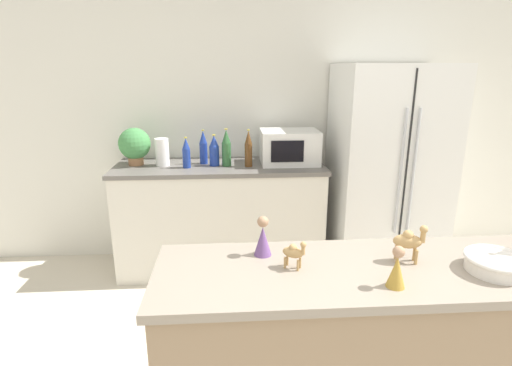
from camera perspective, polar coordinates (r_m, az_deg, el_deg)
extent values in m
cube|color=silver|center=(3.65, 2.03, 9.10)|extent=(8.00, 0.06, 2.55)
cube|color=silver|center=(3.52, -5.01, -5.11)|extent=(1.72, 0.60, 0.90)
cube|color=#66605B|center=(3.37, -5.20, 2.34)|extent=(1.75, 0.63, 0.03)
cube|color=white|center=(3.56, 18.14, 1.60)|extent=(0.88, 0.73, 1.76)
cube|color=black|center=(3.23, 20.49, -0.05)|extent=(0.01, 0.01, 1.69)
cylinder|color=#B2B5BA|center=(3.18, 19.94, 1.37)|extent=(0.02, 0.02, 0.97)
cylinder|color=#B2B5BA|center=(3.22, 21.57, 1.38)|extent=(0.02, 0.02, 0.97)
cube|color=gray|center=(1.65, 15.58, -12.08)|extent=(1.66, 0.52, 0.03)
cylinder|color=#9E6B47|center=(3.49, -16.78, 3.17)|extent=(0.12, 0.12, 0.08)
sphere|color=#478E4C|center=(3.47, -16.96, 5.40)|extent=(0.26, 0.26, 0.26)
cylinder|color=white|center=(3.39, -13.26, 4.31)|extent=(0.11, 0.11, 0.23)
cube|color=white|center=(3.40, 4.79, 5.16)|extent=(0.48, 0.36, 0.28)
cube|color=black|center=(3.21, 4.51, 4.52)|extent=(0.26, 0.01, 0.17)
cylinder|color=navy|center=(3.41, -7.50, 4.25)|extent=(0.07, 0.07, 0.18)
cone|color=navy|center=(3.38, -7.58, 6.57)|extent=(0.06, 0.06, 0.10)
cylinder|color=gold|center=(3.37, -7.62, 7.48)|extent=(0.02, 0.02, 0.01)
cylinder|color=#2D6033|center=(3.31, -4.23, 4.11)|extent=(0.08, 0.08, 0.19)
cone|color=#2D6033|center=(3.28, -4.29, 6.69)|extent=(0.07, 0.07, 0.11)
cylinder|color=gold|center=(3.27, -4.31, 7.70)|extent=(0.03, 0.03, 0.01)
cylinder|color=navy|center=(3.29, -9.90, 3.50)|extent=(0.06, 0.06, 0.16)
cone|color=navy|center=(3.26, -10.00, 5.59)|extent=(0.06, 0.06, 0.09)
cylinder|color=gold|center=(3.25, -10.04, 6.42)|extent=(0.02, 0.02, 0.01)
cylinder|color=navy|center=(3.33, -5.97, 3.86)|extent=(0.08, 0.08, 0.16)
cone|color=navy|center=(3.30, -6.03, 6.00)|extent=(0.08, 0.08, 0.09)
cylinder|color=gold|center=(3.30, -6.06, 6.85)|extent=(0.03, 0.03, 0.01)
cylinder|color=brown|center=(3.28, -1.08, 4.02)|extent=(0.06, 0.06, 0.19)
cone|color=brown|center=(3.25, -1.09, 6.58)|extent=(0.06, 0.06, 0.11)
cylinder|color=gold|center=(3.24, -1.10, 7.58)|extent=(0.02, 0.02, 0.01)
cylinder|color=white|center=(1.79, 31.03, -9.99)|extent=(0.21, 0.21, 0.06)
torus|color=white|center=(1.78, 31.16, -9.19)|extent=(0.23, 0.23, 0.02)
ellipsoid|color=tan|center=(1.70, 20.83, -7.79)|extent=(0.12, 0.08, 0.06)
sphere|color=tan|center=(1.69, 20.91, -6.99)|extent=(0.04, 0.04, 0.04)
cylinder|color=tan|center=(1.70, 22.76, -6.97)|extent=(0.02, 0.02, 0.06)
sphere|color=tan|center=(1.69, 22.86, -6.10)|extent=(0.03, 0.03, 0.03)
cylinder|color=tan|center=(1.75, 21.68, -9.35)|extent=(0.01, 0.01, 0.06)
cylinder|color=tan|center=(1.72, 21.91, -9.83)|extent=(0.01, 0.01, 0.06)
cylinder|color=tan|center=(1.73, 19.37, -9.31)|extent=(0.01, 0.01, 0.06)
cylinder|color=tan|center=(1.70, 19.55, -9.80)|extent=(0.01, 0.01, 0.06)
ellipsoid|color=tan|center=(1.56, 5.28, -9.84)|extent=(0.09, 0.08, 0.04)
sphere|color=tan|center=(1.55, 5.30, -9.21)|extent=(0.03, 0.03, 0.03)
cylinder|color=tan|center=(1.54, 6.76, -9.42)|extent=(0.01, 0.01, 0.04)
sphere|color=tan|center=(1.53, 6.79, -8.72)|extent=(0.02, 0.02, 0.02)
cylinder|color=tan|center=(1.58, 6.32, -11.24)|extent=(0.01, 0.01, 0.04)
cylinder|color=tan|center=(1.56, 6.00, -11.64)|extent=(0.01, 0.01, 0.04)
cylinder|color=tan|center=(1.60, 4.50, -10.89)|extent=(0.01, 0.01, 0.04)
cylinder|color=tan|center=(1.58, 4.16, -11.28)|extent=(0.01, 0.01, 0.04)
cone|color=#6B4784|center=(1.66, 0.98, -8.28)|extent=(0.07, 0.07, 0.12)
sphere|color=#A37A5B|center=(1.62, 0.99, -5.54)|extent=(0.05, 0.05, 0.05)
cone|color=#B28933|center=(1.52, 19.44, -11.91)|extent=(0.07, 0.07, 0.11)
sphere|color=#A37A5B|center=(1.48, 19.72, -9.24)|extent=(0.04, 0.04, 0.04)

